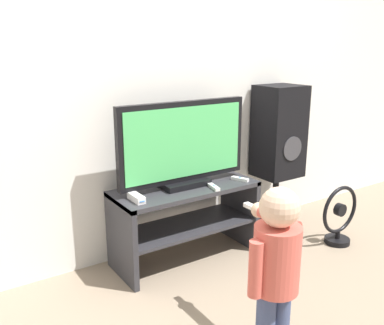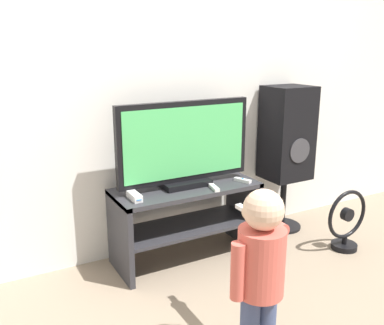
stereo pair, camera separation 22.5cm
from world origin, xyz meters
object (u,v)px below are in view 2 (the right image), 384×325
at_px(child, 260,262).
at_px(television, 185,145).
at_px(remote_primary, 243,180).
at_px(speaker_tower, 287,136).
at_px(floor_fan, 346,223).
at_px(game_console, 134,196).
at_px(remote_secondary, 214,188).

bearing_deg(child, television, 80.66).
bearing_deg(remote_primary, speaker_tower, 19.01).
xyz_separation_m(speaker_tower, floor_fan, (0.15, -0.54, -0.57)).
relative_size(remote_primary, floor_fan, 0.29).
distance_m(game_console, remote_primary, 0.81).
distance_m(television, game_console, 0.50).
relative_size(game_console, floor_fan, 0.35).
distance_m(remote_secondary, floor_fan, 1.08).
relative_size(remote_primary, speaker_tower, 0.11).
bearing_deg(floor_fan, game_console, 165.87).
height_order(remote_primary, child, child).
height_order(remote_primary, floor_fan, remote_primary).
bearing_deg(game_console, television, 12.25).
relative_size(remote_primary, remote_secondary, 0.99).
relative_size(television, speaker_tower, 0.82).
bearing_deg(game_console, remote_secondary, -8.04).
xyz_separation_m(remote_primary, child, (-0.58, -0.96, -0.04)).
bearing_deg(game_console, child, -76.90).
bearing_deg(remote_secondary, game_console, 171.96).
xyz_separation_m(game_console, remote_primary, (0.81, -0.04, -0.01)).
relative_size(television, game_console, 6.05).
height_order(remote_secondary, child, child).
bearing_deg(speaker_tower, remote_secondary, -164.18).
bearing_deg(television, floor_fan, -23.00).
distance_m(child, speaker_tower, 1.64).
height_order(television, floor_fan, television).
bearing_deg(speaker_tower, game_console, -173.49).
xyz_separation_m(game_console, child, (0.23, -0.99, -0.05)).
xyz_separation_m(game_console, floor_fan, (1.52, -0.38, -0.35)).
distance_m(remote_secondary, speaker_tower, 0.88).
bearing_deg(remote_secondary, television, 129.50).
height_order(child, speaker_tower, speaker_tower).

